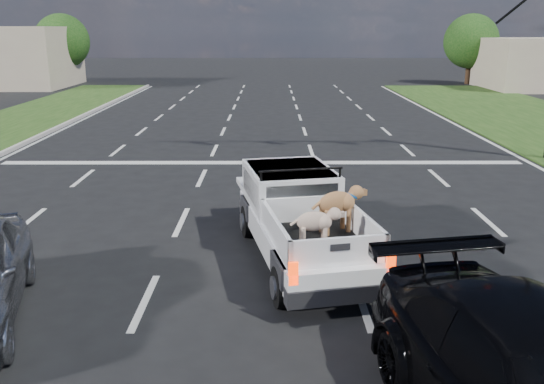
% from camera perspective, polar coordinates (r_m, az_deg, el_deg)
% --- Properties ---
extents(ground, '(160.00, 160.00, 0.00)m').
position_cam_1_polar(ground, '(9.45, -1.89, -10.83)').
color(ground, black).
rests_on(ground, ground).
extents(road_markings, '(17.75, 60.00, 0.01)m').
position_cam_1_polar(road_markings, '(15.59, -1.19, 0.10)').
color(road_markings, silver).
rests_on(road_markings, ground).
extents(traffic_signal, '(9.11, 0.31, 7.00)m').
position_cam_1_polar(traffic_signal, '(20.16, 20.76, 16.27)').
color(traffic_signal, black).
rests_on(traffic_signal, ground).
extents(building_left, '(10.00, 8.00, 4.40)m').
position_cam_1_polar(building_left, '(48.89, -25.26, 12.02)').
color(building_left, '#BBAA8F').
rests_on(building_left, ground).
extents(tree_far_c, '(4.20, 4.20, 5.40)m').
position_cam_1_polar(tree_far_c, '(49.22, -20.08, 13.84)').
color(tree_far_c, '#332114').
rests_on(tree_far_c, ground).
extents(tree_far_d, '(4.20, 4.20, 5.40)m').
position_cam_1_polar(tree_far_d, '(49.03, 19.12, 13.92)').
color(tree_far_d, '#332114').
rests_on(tree_far_d, ground).
extents(pickup_truck, '(2.58, 4.95, 1.77)m').
position_cam_1_polar(pickup_truck, '(10.86, 2.90, -2.53)').
color(pickup_truck, black).
rests_on(pickup_truck, ground).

